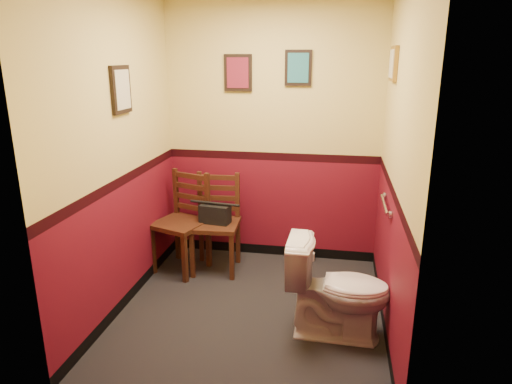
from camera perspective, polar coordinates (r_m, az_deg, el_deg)
floor at (r=4.06m, az=-0.65°, el=-14.68°), size 2.20×2.40×0.00m
wall_back at (r=4.71m, az=2.06°, el=7.34°), size 2.20×0.00×2.70m
wall_front at (r=2.42m, az=-6.08°, el=-1.71°), size 2.20×0.00×2.70m
wall_left at (r=3.91m, az=-16.82°, el=4.71°), size 0.00×2.40×2.70m
wall_right at (r=3.52m, az=17.20°, el=3.41°), size 0.00×2.40×2.70m
grab_bar at (r=3.86m, az=15.84°, el=-1.52°), size 0.05×0.56×0.06m
framed_print_back_a at (r=4.70m, az=-2.27°, el=14.67°), size 0.28×0.04×0.36m
framed_print_back_b at (r=4.61m, az=5.30°, el=15.20°), size 0.26×0.04×0.34m
framed_print_left at (r=3.92m, az=-16.50°, el=12.17°), size 0.04×0.30×0.38m
framed_print_right at (r=4.03m, az=16.80°, el=15.11°), size 0.04×0.34×0.28m
toilet at (r=3.63m, az=10.17°, el=-11.95°), size 0.81×0.46×0.78m
toilet_brush at (r=3.96m, az=12.76°, el=-14.95°), size 0.10×0.10×0.37m
chair_left at (r=4.67m, az=-9.15°, el=-3.75°), size 0.59×0.59×1.00m
chair_right at (r=4.63m, az=-5.00°, el=-3.89°), size 0.49×0.49×0.98m
handbag at (r=4.55m, az=-5.14°, el=-2.72°), size 0.31×0.19×0.22m
tp_stack at (r=4.94m, az=6.17°, el=-7.33°), size 0.20×0.12×0.26m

